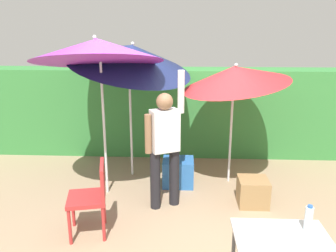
{
  "coord_description": "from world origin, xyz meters",
  "views": [
    {
      "loc": [
        0.22,
        -4.18,
        2.41
      ],
      "look_at": [
        0.0,
        0.3,
        1.1
      ],
      "focal_mm": 36.3,
      "sensor_mm": 36.0,
      "label": 1
    }
  ],
  "objects_px": {
    "umbrella_rainbow": "(98,50)",
    "chair_plastic": "(92,194)",
    "umbrella_orange": "(235,76)",
    "bottle_water": "(309,218)",
    "crate_cardboard": "(253,192)",
    "folding_table": "(282,247)",
    "person_vendor": "(165,142)",
    "umbrella_yellow": "(131,56)",
    "cooler_box": "(178,172)"
  },
  "relations": [
    {
      "from": "chair_plastic",
      "to": "crate_cardboard",
      "type": "bearing_deg",
      "value": 21.03
    },
    {
      "from": "folding_table",
      "to": "person_vendor",
      "type": "bearing_deg",
      "value": 121.72
    },
    {
      "from": "umbrella_rainbow",
      "to": "umbrella_yellow",
      "type": "height_order",
      "value": "umbrella_yellow"
    },
    {
      "from": "umbrella_rainbow",
      "to": "chair_plastic",
      "type": "xyz_separation_m",
      "value": [
        0.11,
        -1.05,
        -1.6
      ]
    },
    {
      "from": "umbrella_orange",
      "to": "person_vendor",
      "type": "xyz_separation_m",
      "value": [
        -1.0,
        -0.81,
        -0.78
      ]
    },
    {
      "from": "umbrella_orange",
      "to": "person_vendor",
      "type": "height_order",
      "value": "umbrella_orange"
    },
    {
      "from": "cooler_box",
      "to": "folding_table",
      "type": "height_order",
      "value": "folding_table"
    },
    {
      "from": "umbrella_yellow",
      "to": "crate_cardboard",
      "type": "xyz_separation_m",
      "value": [
        1.81,
        -0.96,
        -1.79
      ]
    },
    {
      "from": "crate_cardboard",
      "to": "folding_table",
      "type": "height_order",
      "value": "folding_table"
    },
    {
      "from": "person_vendor",
      "to": "chair_plastic",
      "type": "relative_size",
      "value": 2.11
    },
    {
      "from": "umbrella_orange",
      "to": "person_vendor",
      "type": "distance_m",
      "value": 1.5
    },
    {
      "from": "person_vendor",
      "to": "cooler_box",
      "type": "relative_size",
      "value": 3.92
    },
    {
      "from": "chair_plastic",
      "to": "bottle_water",
      "type": "relative_size",
      "value": 3.71
    },
    {
      "from": "umbrella_yellow",
      "to": "crate_cardboard",
      "type": "height_order",
      "value": "umbrella_yellow"
    },
    {
      "from": "cooler_box",
      "to": "folding_table",
      "type": "distance_m",
      "value": 2.63
    },
    {
      "from": "folding_table",
      "to": "bottle_water",
      "type": "xyz_separation_m",
      "value": [
        0.24,
        0.13,
        0.2
      ]
    },
    {
      "from": "umbrella_orange",
      "to": "chair_plastic",
      "type": "xyz_separation_m",
      "value": [
        -1.81,
        -1.51,
        -1.21
      ]
    },
    {
      "from": "umbrella_yellow",
      "to": "folding_table",
      "type": "xyz_separation_m",
      "value": [
        1.68,
        -2.82,
        -1.35
      ]
    },
    {
      "from": "crate_cardboard",
      "to": "folding_table",
      "type": "relative_size",
      "value": 0.51
    },
    {
      "from": "folding_table",
      "to": "cooler_box",
      "type": "bearing_deg",
      "value": 110.72
    },
    {
      "from": "person_vendor",
      "to": "cooler_box",
      "type": "distance_m",
      "value": 1.0
    },
    {
      "from": "person_vendor",
      "to": "folding_table",
      "type": "height_order",
      "value": "person_vendor"
    },
    {
      "from": "umbrella_orange",
      "to": "crate_cardboard",
      "type": "distance_m",
      "value": 1.7
    },
    {
      "from": "chair_plastic",
      "to": "umbrella_yellow",
      "type": "bearing_deg",
      "value": 82.43
    },
    {
      "from": "umbrella_orange",
      "to": "folding_table",
      "type": "xyz_separation_m",
      "value": [
        0.1,
        -2.58,
        -1.09
      ]
    },
    {
      "from": "umbrella_yellow",
      "to": "chair_plastic",
      "type": "xyz_separation_m",
      "value": [
        -0.23,
        -1.75,
        -1.47
      ]
    },
    {
      "from": "person_vendor",
      "to": "chair_plastic",
      "type": "xyz_separation_m",
      "value": [
        -0.82,
        -0.7,
        -0.42
      ]
    },
    {
      "from": "umbrella_orange",
      "to": "crate_cardboard",
      "type": "relative_size",
      "value": 4.97
    },
    {
      "from": "umbrella_yellow",
      "to": "folding_table",
      "type": "distance_m",
      "value": 3.55
    },
    {
      "from": "umbrella_orange",
      "to": "umbrella_yellow",
      "type": "bearing_deg",
      "value": 171.36
    },
    {
      "from": "person_vendor",
      "to": "bottle_water",
      "type": "distance_m",
      "value": 2.11
    },
    {
      "from": "umbrella_orange",
      "to": "umbrella_rainbow",
      "type": "bearing_deg",
      "value": -166.5
    },
    {
      "from": "umbrella_rainbow",
      "to": "chair_plastic",
      "type": "relative_size",
      "value": 2.78
    },
    {
      "from": "umbrella_orange",
      "to": "chair_plastic",
      "type": "distance_m",
      "value": 2.65
    },
    {
      "from": "umbrella_rainbow",
      "to": "cooler_box",
      "type": "distance_m",
      "value": 2.21
    },
    {
      "from": "cooler_box",
      "to": "bottle_water",
      "type": "bearing_deg",
      "value": -63.23
    },
    {
      "from": "umbrella_rainbow",
      "to": "crate_cardboard",
      "type": "bearing_deg",
      "value": -6.93
    },
    {
      "from": "crate_cardboard",
      "to": "chair_plastic",
      "type": "bearing_deg",
      "value": -158.97
    },
    {
      "from": "person_vendor",
      "to": "folding_table",
      "type": "relative_size",
      "value": 2.35
    },
    {
      "from": "umbrella_rainbow",
      "to": "umbrella_yellow",
      "type": "distance_m",
      "value": 0.79
    },
    {
      "from": "umbrella_orange",
      "to": "bottle_water",
      "type": "relative_size",
      "value": 8.47
    },
    {
      "from": "cooler_box",
      "to": "crate_cardboard",
      "type": "bearing_deg",
      "value": -28.57
    },
    {
      "from": "umbrella_rainbow",
      "to": "bottle_water",
      "type": "relative_size",
      "value": 10.29
    },
    {
      "from": "umbrella_rainbow",
      "to": "cooler_box",
      "type": "height_order",
      "value": "umbrella_rainbow"
    },
    {
      "from": "crate_cardboard",
      "to": "folding_table",
      "type": "distance_m",
      "value": 1.91
    },
    {
      "from": "umbrella_rainbow",
      "to": "person_vendor",
      "type": "distance_m",
      "value": 1.53
    },
    {
      "from": "umbrella_rainbow",
      "to": "bottle_water",
      "type": "xyz_separation_m",
      "value": [
        2.26,
        -1.99,
        -1.28
      ]
    },
    {
      "from": "umbrella_yellow",
      "to": "bottle_water",
      "type": "xyz_separation_m",
      "value": [
        1.92,
        -2.69,
        -1.15
      ]
    },
    {
      "from": "chair_plastic",
      "to": "cooler_box",
      "type": "xyz_separation_m",
      "value": [
        0.99,
        1.36,
        -0.3
      ]
    },
    {
      "from": "crate_cardboard",
      "to": "bottle_water",
      "type": "bearing_deg",
      "value": -86.57
    }
  ]
}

